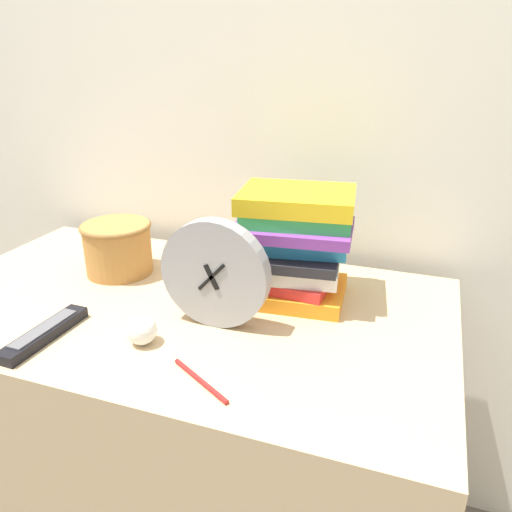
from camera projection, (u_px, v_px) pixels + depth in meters
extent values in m
cube|color=silver|center=(243.00, 53.00, 1.20)|extent=(6.00, 0.04, 2.40)
cube|color=tan|center=(188.00, 437.00, 1.18)|extent=(1.11, 0.64, 0.72)
cylinder|color=#99999E|center=(215.00, 274.00, 0.93)|extent=(0.21, 0.03, 0.21)
cylinder|color=white|center=(213.00, 276.00, 0.92)|extent=(0.19, 0.01, 0.19)
cube|color=black|center=(212.00, 277.00, 0.91)|extent=(0.03, 0.01, 0.05)
cube|color=black|center=(212.00, 277.00, 0.91)|extent=(0.06, 0.01, 0.06)
cylinder|color=black|center=(212.00, 277.00, 0.91)|extent=(0.01, 0.00, 0.01)
cube|color=orange|center=(295.00, 291.00, 1.06)|extent=(0.22, 0.19, 0.03)
cube|color=red|center=(286.00, 278.00, 1.05)|extent=(0.19, 0.15, 0.02)
cube|color=white|center=(293.00, 266.00, 1.05)|extent=(0.21, 0.18, 0.03)
cube|color=#232328|center=(297.00, 256.00, 1.03)|extent=(0.19, 0.18, 0.02)
cube|color=#2D9ED1|center=(295.00, 240.00, 1.03)|extent=(0.23, 0.16, 0.04)
cube|color=#7A3899|center=(293.00, 229.00, 1.00)|extent=(0.25, 0.18, 0.02)
cube|color=green|center=(298.00, 213.00, 1.02)|extent=(0.24, 0.21, 0.03)
cube|color=yellow|center=(297.00, 199.00, 1.01)|extent=(0.25, 0.20, 0.04)
cylinder|color=#B27A3D|center=(118.00, 248.00, 1.17)|extent=(0.15, 0.15, 0.12)
torus|color=olive|center=(115.00, 226.00, 1.15)|extent=(0.16, 0.16, 0.01)
cube|color=black|center=(45.00, 334.00, 0.91)|extent=(0.05, 0.19, 0.02)
cube|color=#59595E|center=(44.00, 328.00, 0.91)|extent=(0.03, 0.15, 0.00)
sphere|color=white|center=(142.00, 330.00, 0.89)|extent=(0.05, 0.05, 0.05)
cylinder|color=#B21E1E|center=(200.00, 380.00, 0.79)|extent=(0.13, 0.08, 0.01)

